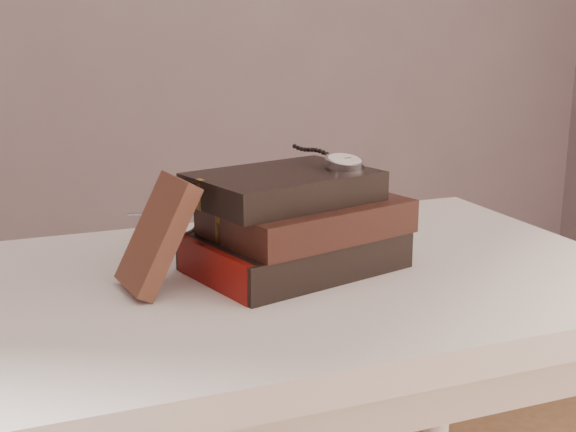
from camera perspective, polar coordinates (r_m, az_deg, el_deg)
name	(u,v)px	position (r m, az deg, el deg)	size (l,w,h in m)	color
table	(265,339)	(1.06, -1.72, -9.13)	(1.00, 0.60, 0.75)	silver
book_stack	(296,224)	(1.03, 0.59, -0.60)	(0.31, 0.25, 0.13)	black
journal	(157,235)	(0.96, -9.72, -1.38)	(0.02, 0.09, 0.15)	#422219
pocket_watch	(342,161)	(1.05, 4.06, 4.11)	(0.07, 0.16, 0.02)	silver
eyeglasses	(200,211)	(1.05, -6.60, 0.34)	(0.14, 0.15, 0.05)	silver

